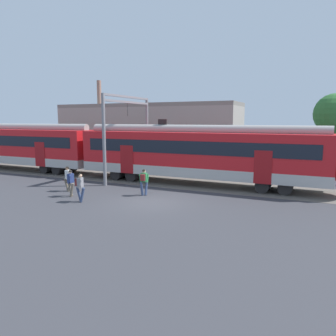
% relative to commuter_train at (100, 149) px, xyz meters
% --- Properties ---
extents(ground_plane, '(160.00, 160.00, 0.00)m').
position_rel_commuter_train_xyz_m(ground_plane, '(8.00, -6.02, -2.25)').
color(ground_plane, '#38383D').
extents(track_bed, '(80.00, 4.40, 0.01)m').
position_rel_commuter_train_xyz_m(track_bed, '(-2.48, 0.00, -2.25)').
color(track_bed, '#605951').
rests_on(track_bed, ground).
extents(commuter_train, '(38.05, 3.07, 4.73)m').
position_rel_commuter_train_xyz_m(commuter_train, '(0.00, 0.00, 0.00)').
color(commuter_train, '#B7B2AD').
rests_on(commuter_train, ground).
extents(pedestrian_white, '(0.71, 0.53, 1.67)m').
position_rel_commuter_train_xyz_m(pedestrian_white, '(1.67, -5.77, -1.26)').
color(pedestrian_white, '#6B6051').
rests_on(pedestrian_white, ground).
extents(pedestrian_navy, '(0.63, 0.54, 1.67)m').
position_rel_commuter_train_xyz_m(pedestrian_navy, '(2.85, -6.87, -1.29)').
color(pedestrian_navy, '#6B6051').
rests_on(pedestrian_navy, ground).
extents(pedestrian_grey, '(0.69, 0.54, 1.67)m').
position_rel_commuter_train_xyz_m(pedestrian_grey, '(4.26, -7.73, -1.26)').
color(pedestrian_grey, navy).
rests_on(pedestrian_grey, ground).
extents(pedestrian_green, '(0.54, 0.67, 1.67)m').
position_rel_commuter_train_xyz_m(pedestrian_green, '(6.81, -4.78, -1.26)').
color(pedestrian_green, navy).
rests_on(pedestrian_green, ground).
extents(catenary_gantry, '(0.24, 6.64, 6.53)m').
position_rel_commuter_train_xyz_m(catenary_gantry, '(2.77, 0.00, 2.06)').
color(catenary_gantry, gray).
rests_on(catenary_gantry, ground).
extents(background_building, '(20.58, 5.00, 9.20)m').
position_rel_commuter_train_xyz_m(background_building, '(-0.92, 9.83, 0.95)').
color(background_building, gray).
rests_on(background_building, ground).
extents(street_tree_right, '(3.73, 3.73, 7.09)m').
position_rel_commuter_train_xyz_m(street_tree_right, '(17.73, 11.73, 2.95)').
color(street_tree_right, brown).
rests_on(street_tree_right, ground).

